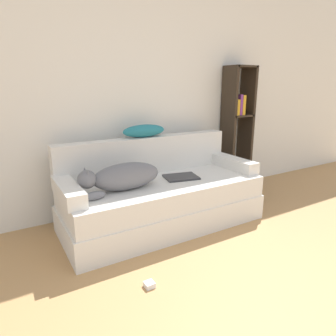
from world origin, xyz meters
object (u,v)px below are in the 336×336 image
dog (122,177)px  throw_pillow (144,131)px  power_adapter (149,285)px  bookshelf (237,123)px  couch (163,203)px  laptop (181,177)px

dog → throw_pillow: 0.66m
throw_pillow → power_adapter: size_ratio=6.93×
throw_pillow → power_adapter: bearing=-115.5°
bookshelf → couch: bearing=-161.7°
dog → throw_pillow: bearing=44.1°
couch → bookshelf: (1.33, 0.44, 0.65)m
laptop → bookshelf: size_ratio=0.23×
power_adapter → couch: bearing=54.6°
dog → bookshelf: bookshelf is taller
throw_pillow → dog: bearing=-135.9°
dog → throw_pillow: (0.41, 0.40, 0.31)m
couch → dog: 0.55m
dog → power_adapter: size_ratio=11.02×
couch → throw_pillow: bearing=92.1°
couch → power_adapter: 0.98m
power_adapter → dog: bearing=80.0°
couch → power_adapter: couch is taller
laptop → power_adapter: (-0.76, -0.78, -0.44)m
couch → throw_pillow: 0.75m
couch → bookshelf: bearing=18.3°
throw_pillow → bookshelf: bookshelf is taller
bookshelf → power_adapter: size_ratio=23.63×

